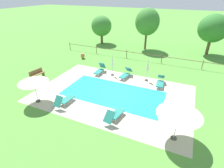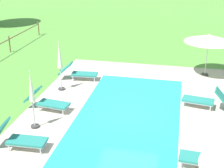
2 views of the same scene
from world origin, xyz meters
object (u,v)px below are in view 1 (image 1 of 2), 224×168
at_px(patio_umbrella_open_by_bench, 180,112).
at_px(tree_centre, 147,22).
at_px(sun_lounger_north_near_steps, 160,82).
at_px(sun_lounger_north_mid, 65,100).
at_px(patio_umbrella_closed_row_mid_west, 112,62).
at_px(patio_umbrella_closed_row_west, 148,66).
at_px(patio_umbrella_open_foreground, 33,80).
at_px(wooden_bench_lawn_side, 37,74).
at_px(tree_west_mid, 101,26).
at_px(tree_far_west, 213,28).
at_px(terracotta_urn_near_fence, 83,56).
at_px(sun_lounger_north_end, 115,114).
at_px(sun_lounger_north_far, 126,74).
at_px(sun_lounger_south_near_corner, 100,70).

relative_size(patio_umbrella_open_by_bench, tree_centre, 0.43).
relative_size(sun_lounger_north_near_steps, sun_lounger_north_mid, 1.07).
bearing_deg(patio_umbrella_closed_row_mid_west, patio_umbrella_closed_row_west, 4.02).
height_order(patio_umbrella_open_foreground, wooden_bench_lawn_side, patio_umbrella_open_foreground).
xyz_separation_m(sun_lounger_north_near_steps, patio_umbrella_closed_row_west, (-1.40, 0.43, 1.15)).
relative_size(patio_umbrella_closed_row_west, tree_centre, 0.41).
bearing_deg(tree_west_mid, sun_lounger_north_mid, -72.17).
relative_size(patio_umbrella_closed_row_mid_west, tree_far_west, 0.43).
height_order(patio_umbrella_closed_row_mid_west, terracotta_urn_near_fence, patio_umbrella_closed_row_mid_west).
xyz_separation_m(sun_lounger_north_mid, sun_lounger_north_end, (4.21, -0.03, -0.01)).
bearing_deg(tree_west_mid, patio_umbrella_closed_row_west, -45.33).
distance_m(patio_umbrella_closed_row_mid_west, tree_centre, 10.61).
distance_m(sun_lounger_north_near_steps, sun_lounger_north_far, 3.50).
bearing_deg(sun_lounger_north_end, tree_west_mid, 119.75).
distance_m(sun_lounger_north_mid, sun_lounger_north_far, 6.87).
bearing_deg(tree_west_mid, wooden_bench_lawn_side, -90.04).
xyz_separation_m(sun_lounger_north_near_steps, sun_lounger_south_near_corner, (-6.33, 0.08, 0.02)).
bearing_deg(sun_lounger_north_far, terracotta_urn_near_fence, 157.31).
bearing_deg(terracotta_urn_near_fence, patio_umbrella_open_foreground, -77.80).
bearing_deg(sun_lounger_south_near_corner, sun_lounger_north_near_steps, -0.74).
xyz_separation_m(patio_umbrella_open_by_bench, patio_umbrella_closed_row_mid_west, (-6.91, 6.48, -0.55)).
height_order(sun_lounger_north_near_steps, sun_lounger_north_mid, sun_lounger_north_mid).
xyz_separation_m(sun_lounger_south_near_corner, patio_umbrella_closed_row_west, (4.93, 0.35, 1.13)).
distance_m(patio_umbrella_open_foreground, wooden_bench_lawn_side, 4.73).
bearing_deg(sun_lounger_south_near_corner, sun_lounger_north_end, -54.62).
relative_size(sun_lounger_north_end, tree_west_mid, 0.45).
bearing_deg(patio_umbrella_open_by_bench, tree_far_west, 82.90).
distance_m(wooden_bench_lawn_side, terracotta_urn_near_fence, 6.76).
distance_m(sun_lounger_north_end, wooden_bench_lawn_side, 9.96).
bearing_deg(tree_west_mid, patio_umbrella_closed_row_mid_west, -57.83).
height_order(terracotta_urn_near_fence, tree_west_mid, tree_west_mid).
distance_m(patio_umbrella_open_by_bench, terracotta_urn_near_fence, 15.73).
height_order(sun_lounger_north_far, tree_far_west, tree_far_west).
distance_m(patio_umbrella_closed_row_west, patio_umbrella_closed_row_mid_west, 3.54).
bearing_deg(patio_umbrella_open_by_bench, sun_lounger_south_near_corner, 142.49).
distance_m(sun_lounger_north_near_steps, tree_far_west, 12.65).
relative_size(patio_umbrella_closed_row_west, terracotta_urn_near_fence, 3.55).
bearing_deg(patio_umbrella_open_foreground, patio_umbrella_closed_row_west, 45.57).
bearing_deg(sun_lounger_north_near_steps, patio_umbrella_open_foreground, -141.44).
relative_size(sun_lounger_south_near_corner, wooden_bench_lawn_side, 1.19).
bearing_deg(patio_umbrella_open_foreground, sun_lounger_north_mid, 14.73).
distance_m(sun_lounger_north_mid, terracotta_urn_near_fence, 10.22).
height_order(sun_lounger_north_end, wooden_bench_lawn_side, sun_lounger_north_end).
relative_size(sun_lounger_north_far, sun_lounger_north_end, 1.00).
distance_m(sun_lounger_south_near_corner, tree_west_mid, 12.06).
distance_m(sun_lounger_north_near_steps, wooden_bench_lawn_side, 12.07).
relative_size(wooden_bench_lawn_side, tree_centre, 0.27).
bearing_deg(tree_west_mid, terracotta_urn_near_fence, -81.90).
relative_size(patio_umbrella_closed_row_west, tree_west_mid, 0.54).
bearing_deg(tree_west_mid, sun_lounger_north_end, -60.25).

